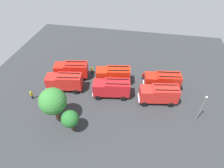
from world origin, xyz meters
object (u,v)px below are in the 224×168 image
(traffic_cone_0, at_px, (112,74))
(firefighter_1, at_px, (143,76))
(firefighter_0, at_px, (32,95))
(fire_truck_5, at_px, (65,82))
(tree_1, at_px, (53,101))
(fire_truck_1, at_px, (113,75))
(fire_truck_3, at_px, (159,94))
(traffic_cone_1, at_px, (158,94))
(tree_0, at_px, (70,119))
(fire_truck_0, at_px, (162,81))
(lamppost, at_px, (202,107))
(firefighter_2, at_px, (92,70))
(fire_truck_2, at_px, (72,70))
(fire_truck_4, at_px, (112,88))

(traffic_cone_0, bearing_deg, firefighter_1, -179.41)
(firefighter_0, bearing_deg, fire_truck_5, 60.86)
(fire_truck_5, bearing_deg, tree_1, 92.94)
(fire_truck_1, bearing_deg, fire_truck_3, 147.65)
(fire_truck_3, height_order, traffic_cone_1, fire_truck_3)
(fire_truck_1, bearing_deg, tree_0, 62.16)
(tree_0, bearing_deg, traffic_cone_1, -142.02)
(fire_truck_0, relative_size, tree_0, 1.71)
(firefighter_0, xyz_separation_m, traffic_cone_0, (-13.85, -9.93, -0.69))
(fire_truck_5, bearing_deg, traffic_cone_1, 177.31)
(tree_0, relative_size, traffic_cone_1, 7.13)
(lamppost, bearing_deg, firefighter_2, -23.55)
(fire_truck_2, xyz_separation_m, fire_truck_3, (-18.56, 4.07, 0.00))
(fire_truck_3, relative_size, fire_truck_4, 1.00)
(fire_truck_1, height_order, tree_0, tree_0)
(fire_truck_3, relative_size, fire_truck_5, 1.00)
(firefighter_1, height_order, tree_0, tree_0)
(fire_truck_5, xyz_separation_m, traffic_cone_0, (-8.39, -6.21, -1.80))
(fire_truck_1, distance_m, fire_truck_2, 9.19)
(fire_truck_3, height_order, tree_0, tree_0)
(lamppost, bearing_deg, fire_truck_3, -25.77)
(fire_truck_2, bearing_deg, fire_truck_3, 158.25)
(firefighter_0, distance_m, firefighter_1, 23.13)
(firefighter_0, height_order, tree_0, tree_0)
(firefighter_1, bearing_deg, fire_truck_2, -112.26)
(firefighter_0, xyz_separation_m, firefighter_2, (-9.37, -9.72, -0.03))
(firefighter_0, bearing_deg, tree_0, -1.51)
(fire_truck_5, bearing_deg, fire_truck_4, 171.34)
(firefighter_2, height_order, tree_0, tree_0)
(fire_truck_2, bearing_deg, traffic_cone_0, -174.60)
(traffic_cone_1, bearing_deg, tree_1, 28.48)
(fire_truck_0, distance_m, fire_truck_2, 19.27)
(fire_truck_0, height_order, tree_0, tree_0)
(fire_truck_3, distance_m, tree_1, 18.81)
(fire_truck_2, bearing_deg, lamppost, 154.52)
(fire_truck_2, bearing_deg, firefighter_0, 45.30)
(fire_truck_2, relative_size, traffic_cone_0, 10.72)
(fire_truck_4, relative_size, traffic_cone_0, 10.69)
(firefighter_1, xyz_separation_m, tree_0, (10.70, 15.43, 1.98))
(fire_truck_2, height_order, fire_truck_3, same)
(fire_truck_2, relative_size, tree_0, 1.73)
(fire_truck_4, distance_m, tree_1, 11.33)
(firefighter_1, relative_size, tree_1, 0.24)
(fire_truck_1, bearing_deg, fire_truck_5, 14.54)
(fire_truck_0, xyz_separation_m, traffic_cone_0, (10.89, -2.30, -1.80))
(fire_truck_2, height_order, traffic_cone_1, fire_truck_2)
(fire_truck_0, xyz_separation_m, lamppost, (-5.91, 7.18, 1.36))
(tree_0, bearing_deg, traffic_cone_0, -103.53)
(fire_truck_1, bearing_deg, fire_truck_4, 87.26)
(firefighter_1, distance_m, firefighter_2, 11.49)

